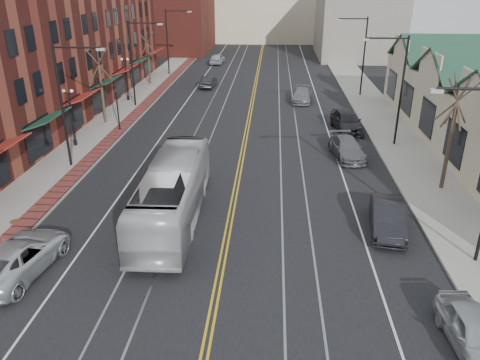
# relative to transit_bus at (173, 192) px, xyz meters

# --- Properties ---
(ground) EXTENTS (160.00, 160.00, 0.00)m
(ground) POSITION_rel_transit_bus_xyz_m (3.00, -9.19, -1.56)
(ground) COLOR black
(ground) RESTS_ON ground
(sidewalk_left) EXTENTS (4.00, 120.00, 0.15)m
(sidewalk_left) POSITION_rel_transit_bus_xyz_m (-9.00, 10.81, -1.49)
(sidewalk_left) COLOR gray
(sidewalk_left) RESTS_ON ground
(sidewalk_right) EXTENTS (4.00, 120.00, 0.15)m
(sidewalk_right) POSITION_rel_transit_bus_xyz_m (15.00, 10.81, -1.49)
(sidewalk_right) COLOR gray
(sidewalk_right) RESTS_ON ground
(building_left) EXTENTS (10.00, 50.00, 11.00)m
(building_left) POSITION_rel_transit_bus_xyz_m (-16.00, 17.81, 3.94)
(building_left) COLOR maroon
(building_left) RESTS_ON ground
(backdrop_left) EXTENTS (14.00, 18.00, 14.00)m
(backdrop_left) POSITION_rel_transit_bus_xyz_m (-13.00, 60.81, 5.44)
(backdrop_left) COLOR maroon
(backdrop_left) RESTS_ON ground
(backdrop_mid) EXTENTS (22.00, 14.00, 9.00)m
(backdrop_mid) POSITION_rel_transit_bus_xyz_m (3.00, 75.81, 2.94)
(backdrop_mid) COLOR #BDB191
(backdrop_mid) RESTS_ON ground
(backdrop_right) EXTENTS (12.00, 16.00, 11.00)m
(backdrop_right) POSITION_rel_transit_bus_xyz_m (18.00, 55.81, 3.94)
(backdrop_right) COLOR slate
(backdrop_right) RESTS_ON ground
(streetlight_l_1) EXTENTS (3.33, 0.25, 8.00)m
(streetlight_l_1) POSITION_rel_transit_bus_xyz_m (-8.05, 6.81, 3.46)
(streetlight_l_1) COLOR black
(streetlight_l_1) RESTS_ON sidewalk_left
(streetlight_l_2) EXTENTS (3.33, 0.25, 8.00)m
(streetlight_l_2) POSITION_rel_transit_bus_xyz_m (-8.05, 22.81, 3.46)
(streetlight_l_2) COLOR black
(streetlight_l_2) RESTS_ON sidewalk_left
(streetlight_l_3) EXTENTS (3.33, 0.25, 8.00)m
(streetlight_l_3) POSITION_rel_transit_bus_xyz_m (-8.05, 38.81, 3.46)
(streetlight_l_3) COLOR black
(streetlight_l_3) RESTS_ON sidewalk_left
(streetlight_r_1) EXTENTS (3.33, 0.25, 8.00)m
(streetlight_r_1) POSITION_rel_transit_bus_xyz_m (14.05, 12.81, 3.46)
(streetlight_r_1) COLOR black
(streetlight_r_1) RESTS_ON sidewalk_right
(streetlight_r_2) EXTENTS (3.33, 0.25, 8.00)m
(streetlight_r_2) POSITION_rel_transit_bus_xyz_m (14.05, 28.81, 3.46)
(streetlight_r_2) COLOR black
(streetlight_r_2) RESTS_ON sidewalk_right
(lamppost_l_2) EXTENTS (0.84, 0.28, 4.27)m
(lamppost_l_2) POSITION_rel_transit_bus_xyz_m (-9.80, 10.81, 0.64)
(lamppost_l_2) COLOR black
(lamppost_l_2) RESTS_ON sidewalk_left
(lamppost_l_3) EXTENTS (0.84, 0.28, 4.27)m
(lamppost_l_3) POSITION_rel_transit_bus_xyz_m (-9.80, 24.81, 0.64)
(lamppost_l_3) COLOR black
(lamppost_l_3) RESTS_ON sidewalk_left
(tree_left_near) EXTENTS (1.78, 1.37, 6.48)m
(tree_left_near) POSITION_rel_transit_bus_xyz_m (-9.50, 16.81, 1.95)
(tree_left_near) COLOR #382B21
(tree_left_near) RESTS_ON sidewalk_left
(tree_left_far) EXTENTS (1.66, 1.28, 6.02)m
(tree_left_far) POSITION_rel_transit_bus_xyz_m (-9.50, 32.81, 1.71)
(tree_left_far) COLOR #382B21
(tree_left_far) RESTS_ON sidewalk_left
(tree_right_mid) EXTENTS (1.90, 1.46, 6.93)m
(tree_right_mid) POSITION_rel_transit_bus_xyz_m (15.50, 4.81, 2.19)
(tree_right_mid) COLOR #382B21
(tree_right_mid) RESTS_ON sidewalk_right
(manhole_far) EXTENTS (0.60, 0.60, 0.02)m
(manhole_far) POSITION_rel_transit_bus_xyz_m (-8.20, -1.19, -1.41)
(manhole_far) COLOR #592D19
(manhole_far) RESTS_ON sidewalk_left
(traffic_signal) EXTENTS (0.18, 0.15, 3.80)m
(traffic_signal) POSITION_rel_transit_bus_xyz_m (-7.60, 14.81, 0.78)
(traffic_signal) COLOR black
(traffic_signal) RESTS_ON sidewalk_left
(transit_bus) EXTENTS (2.86, 11.28, 3.13)m
(transit_bus) POSITION_rel_transit_bus_xyz_m (0.00, 0.00, 0.00)
(transit_bus) COLOR silver
(transit_bus) RESTS_ON ground
(parked_suv) EXTENTS (3.16, 5.67, 1.50)m
(parked_suv) POSITION_rel_transit_bus_xyz_m (-5.76, -5.29, -0.81)
(parked_suv) COLOR silver
(parked_suv) RESTS_ON ground
(parked_car_a) EXTENTS (1.88, 4.17, 1.39)m
(parked_car_a) POSITION_rel_transit_bus_xyz_m (12.30, -8.70, -0.87)
(parked_car_a) COLOR #ACAEB3
(parked_car_a) RESTS_ON ground
(parked_car_b) EXTENTS (2.21, 4.74, 1.50)m
(parked_car_b) POSITION_rel_transit_bus_xyz_m (11.09, -0.48, -0.81)
(parked_car_b) COLOR black
(parked_car_b) RESTS_ON ground
(parked_car_c) EXTENTS (2.53, 4.93, 1.37)m
(parked_car_c) POSITION_rel_transit_bus_xyz_m (10.50, 10.05, -0.88)
(parked_car_c) COLOR slate
(parked_car_c) RESTS_ON ground
(parked_car_d) EXTENTS (2.54, 5.20, 1.71)m
(parked_car_d) POSITION_rel_transit_bus_xyz_m (11.34, 16.38, -0.71)
(parked_car_d) COLOR black
(parked_car_d) RESTS_ON ground
(distant_car_left) EXTENTS (1.64, 4.05, 1.31)m
(distant_car_left) POSITION_rel_transit_bus_xyz_m (-2.40, 31.94, -0.91)
(distant_car_left) COLOR black
(distant_car_left) RESTS_ON ground
(distant_car_right) EXTENTS (2.35, 4.83, 1.35)m
(distant_car_right) POSITION_rel_transit_bus_xyz_m (8.08, 26.02, -0.89)
(distant_car_right) COLOR slate
(distant_car_right) RESTS_ON ground
(distant_car_far) EXTENTS (2.09, 4.58, 1.52)m
(distant_car_far) POSITION_rel_transit_bus_xyz_m (-3.16, 47.62, -0.80)
(distant_car_far) COLOR #B5B8BD
(distant_car_far) RESTS_ON ground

